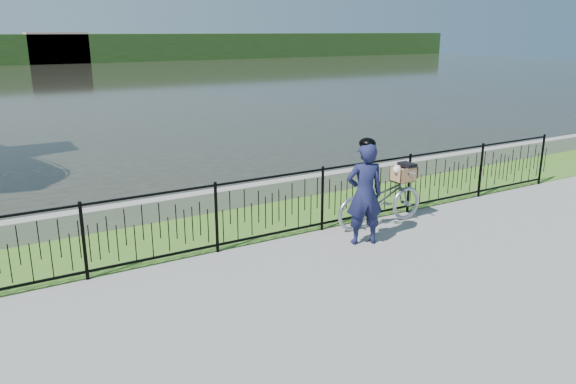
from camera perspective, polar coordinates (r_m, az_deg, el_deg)
ground at (r=8.20m, az=3.96°, el=-8.35°), size 120.00×120.00×0.00m
grass_strip at (r=10.28m, az=-4.32°, el=-3.16°), size 60.00×2.00×0.01m
water at (r=39.49m, az=-24.85°, el=9.73°), size 120.00×120.00×0.00m
quay_wall at (r=11.08m, az=-6.66°, el=-0.73°), size 60.00×0.30×0.40m
fence at (r=9.26m, az=-1.61°, el=-1.59°), size 14.00×0.06×1.15m
far_building_right at (r=65.44m, az=-22.41°, el=13.38°), size 6.00×3.00×3.20m
bicycle_rig at (r=10.17m, az=9.40°, el=-0.63°), size 1.85×0.64×1.09m
cyclist at (r=9.14m, az=7.79°, el=-0.04°), size 0.71×0.59×1.76m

